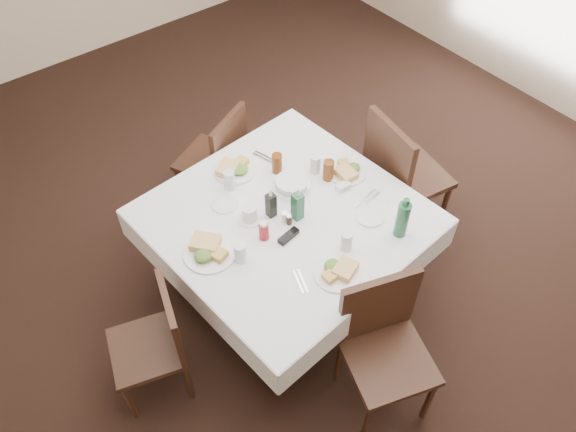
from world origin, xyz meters
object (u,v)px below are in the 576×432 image
object	(u,v)px
chair_south	(383,339)
chair_west	(159,338)
coffee_mug	(250,214)
green_bottle	(402,219)
dining_table	(286,223)
oil_cruet_green	(298,205)
oil_cruet_dark	(271,204)
water_e	(315,164)
water_w	(240,253)
chair_north	(219,156)
ketchup_bottle	(264,231)
water_s	(346,241)
bread_basket	(292,185)
chair_east	(399,171)
water_n	(230,180)

from	to	relation	value
chair_south	chair_west	size ratio (longest dim) A/B	1.13
coffee_mug	green_bottle	size ratio (longest dim) A/B	0.51
dining_table	oil_cruet_green	world-z (taller)	oil_cruet_green
coffee_mug	oil_cruet_dark	bearing A→B (deg)	-22.39
water_e	water_w	xyz separation A→B (m)	(-0.79, -0.29, 0.00)
chair_north	ketchup_bottle	bearing A→B (deg)	-107.73
water_s	coffee_mug	size ratio (longest dim) A/B	0.85
dining_table	ketchup_bottle	xyz separation A→B (m)	(-0.21, -0.06, 0.13)
bread_basket	green_bottle	bearing A→B (deg)	-68.24
dining_table	bread_basket	world-z (taller)	bread_basket
water_e	water_w	world-z (taller)	water_w
chair_east	chair_west	size ratio (longest dim) A/B	1.23
ketchup_bottle	oil_cruet_dark	bearing A→B (deg)	39.75
chair_north	chair_west	size ratio (longest dim) A/B	1.07
water_s	ketchup_bottle	distance (m)	0.48
water_n	green_bottle	bearing A→B (deg)	-58.61
chair_south	green_bottle	size ratio (longest dim) A/B	3.29
chair_east	water_s	xyz separation A→B (m)	(-0.85, -0.37, 0.23)
chair_west	water_w	xyz separation A→B (m)	(0.57, -0.02, 0.35)
ketchup_bottle	oil_cruet_green	bearing A→B (deg)	1.04
oil_cruet_green	water_e	bearing A→B (deg)	35.07
chair_south	water_e	world-z (taller)	chair_south
chair_west	water_w	bearing A→B (deg)	-2.18
water_s	green_bottle	world-z (taller)	green_bottle
dining_table	green_bottle	world-z (taller)	green_bottle
chair_south	oil_cruet_green	bearing A→B (deg)	85.25
dining_table	chair_north	bearing A→B (deg)	83.47
water_n	ketchup_bottle	distance (m)	0.47
oil_cruet_dark	water_s	bearing A→B (deg)	-68.83
oil_cruet_dark	dining_table	bearing A→B (deg)	-39.14
dining_table	chair_east	xyz separation A→B (m)	(0.96, -0.04, -0.10)
ketchup_bottle	water_e	bearing A→B (deg)	22.31
bread_basket	dining_table	bearing A→B (deg)	-136.75
chair_south	bread_basket	world-z (taller)	chair_south
dining_table	bread_basket	xyz separation A→B (m)	(0.16, 0.15, 0.11)
bread_basket	ketchup_bottle	bearing A→B (deg)	-150.38
chair_south	water_s	distance (m)	0.58
bread_basket	oil_cruet_green	xyz separation A→B (m)	(-0.12, -0.21, 0.07)
dining_table	green_bottle	size ratio (longest dim) A/B	5.50
chair_east	water_s	distance (m)	0.95
oil_cruet_dark	coffee_mug	size ratio (longest dim) A/B	1.47
chair_north	chair_east	bearing A→B (deg)	-48.98
chair_south	chair_west	distance (m)	1.25
green_bottle	water_w	bearing A→B (deg)	153.67
water_n	bread_basket	size ratio (longest dim) A/B	0.58
chair_west	chair_south	bearing A→B (deg)	-40.21
water_s	green_bottle	distance (m)	0.35
water_e	coffee_mug	distance (m)	0.58
chair_west	coffee_mug	bearing A→B (deg)	13.77
coffee_mug	chair_west	bearing A→B (deg)	-166.23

